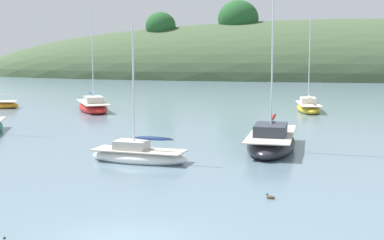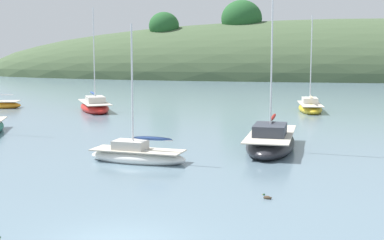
{
  "view_description": "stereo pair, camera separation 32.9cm",
  "coord_description": "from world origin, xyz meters",
  "px_view_note": "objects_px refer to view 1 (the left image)",
  "views": [
    {
      "loc": [
        3.96,
        -16.75,
        6.14
      ],
      "look_at": [
        0.0,
        20.0,
        1.2
      ],
      "focal_mm": 53.97,
      "sensor_mm": 36.0,
      "label": 1
    },
    {
      "loc": [
        4.29,
        -16.72,
        6.14
      ],
      "look_at": [
        0.0,
        20.0,
        1.2
      ],
      "focal_mm": 53.97,
      "sensor_mm": 36.0,
      "label": 2
    }
  ],
  "objects_px": {
    "sailboat_navy_dinghy": "(138,155)",
    "sailboat_teal_outer": "(308,107)",
    "sailboat_grey_yawl": "(271,142)",
    "duck_lone_right": "(270,197)",
    "sailboat_red_portside": "(93,107)"
  },
  "relations": [
    {
      "from": "sailboat_navy_dinghy",
      "to": "sailboat_teal_outer",
      "type": "height_order",
      "value": "sailboat_teal_outer"
    },
    {
      "from": "sailboat_navy_dinghy",
      "to": "sailboat_teal_outer",
      "type": "relative_size",
      "value": 0.83
    },
    {
      "from": "sailboat_grey_yawl",
      "to": "sailboat_navy_dinghy",
      "type": "xyz_separation_m",
      "value": [
        -6.98,
        -4.22,
        -0.13
      ]
    },
    {
      "from": "duck_lone_right",
      "to": "sailboat_teal_outer",
      "type": "bearing_deg",
      "value": 82.04
    },
    {
      "from": "sailboat_navy_dinghy",
      "to": "duck_lone_right",
      "type": "bearing_deg",
      "value": -44.37
    },
    {
      "from": "duck_lone_right",
      "to": "sailboat_navy_dinghy",
      "type": "bearing_deg",
      "value": 135.63
    },
    {
      "from": "sailboat_red_portside",
      "to": "duck_lone_right",
      "type": "bearing_deg",
      "value": -61.7
    },
    {
      "from": "sailboat_red_portside",
      "to": "sailboat_grey_yawl",
      "type": "distance_m",
      "value": 23.48
    },
    {
      "from": "sailboat_teal_outer",
      "to": "sailboat_navy_dinghy",
      "type": "bearing_deg",
      "value": -114.61
    },
    {
      "from": "sailboat_red_portside",
      "to": "sailboat_grey_yawl",
      "type": "height_order",
      "value": "sailboat_grey_yawl"
    },
    {
      "from": "sailboat_teal_outer",
      "to": "sailboat_red_portside",
      "type": "bearing_deg",
      "value": -174.27
    },
    {
      "from": "sailboat_navy_dinghy",
      "to": "sailboat_teal_outer",
      "type": "xyz_separation_m",
      "value": [
        10.88,
        23.75,
        0.03
      ]
    },
    {
      "from": "sailboat_navy_dinghy",
      "to": "sailboat_teal_outer",
      "type": "bearing_deg",
      "value": 65.39
    },
    {
      "from": "sailboat_grey_yawl",
      "to": "sailboat_navy_dinghy",
      "type": "distance_m",
      "value": 8.16
    },
    {
      "from": "sailboat_navy_dinghy",
      "to": "duck_lone_right",
      "type": "distance_m",
      "value": 9.3
    }
  ]
}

